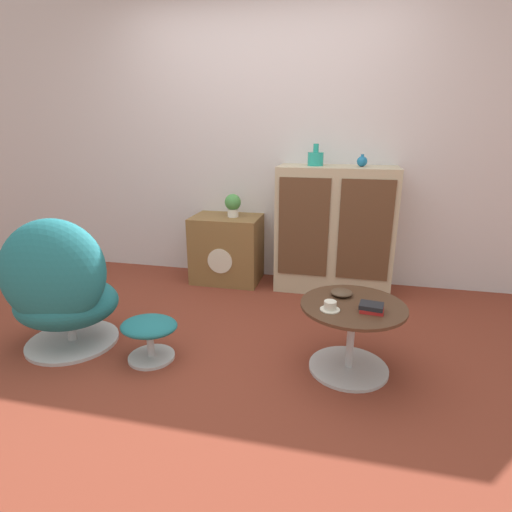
{
  "coord_description": "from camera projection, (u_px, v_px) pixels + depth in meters",
  "views": [
    {
      "loc": [
        0.73,
        -2.16,
        1.39
      ],
      "look_at": [
        0.14,
        0.42,
        0.55
      ],
      "focal_mm": 28.0,
      "sensor_mm": 36.0,
      "label": 1
    }
  ],
  "objects": [
    {
      "name": "wall_back",
      "position": [
        269.0,
        140.0,
        3.64
      ],
      "size": [
        6.4,
        0.06,
        2.6
      ],
      "color": "silver",
      "rests_on": "ground_plane"
    },
    {
      "name": "ottoman",
      "position": [
        149.0,
        331.0,
        2.48
      ],
      "size": [
        0.36,
        0.3,
        0.27
      ],
      "color": "#B7B7BC",
      "rests_on": "ground_plane"
    },
    {
      "name": "sideboard",
      "position": [
        334.0,
        230.0,
        3.5
      ],
      "size": [
        1.0,
        0.43,
        1.1
      ],
      "color": "tan",
      "rests_on": "ground_plane"
    },
    {
      "name": "ground_plane",
      "position": [
        221.0,
        354.0,
        2.59
      ],
      "size": [
        12.0,
        12.0,
        0.0
      ],
      "primitive_type": "plane",
      "color": "brown"
    },
    {
      "name": "potted_plant",
      "position": [
        233.0,
        204.0,
        3.63
      ],
      "size": [
        0.15,
        0.15,
        0.21
      ],
      "color": "silver",
      "rests_on": "tv_console"
    },
    {
      "name": "vase_inner_left",
      "position": [
        362.0,
        161.0,
        3.29
      ],
      "size": [
        0.09,
        0.09,
        0.1
      ],
      "color": "#196699",
      "rests_on": "sideboard"
    },
    {
      "name": "teacup",
      "position": [
        330.0,
        306.0,
        2.22
      ],
      "size": [
        0.11,
        0.11,
        0.05
      ],
      "color": "silver",
      "rests_on": "coffee_table"
    },
    {
      "name": "vase_leftmost",
      "position": [
        316.0,
        158.0,
        3.36
      ],
      "size": [
        0.13,
        0.13,
        0.18
      ],
      "color": "teal",
      "rests_on": "sideboard"
    },
    {
      "name": "bowl",
      "position": [
        342.0,
        293.0,
        2.42
      ],
      "size": [
        0.13,
        0.13,
        0.04
      ],
      "color": "#4C3828",
      "rests_on": "coffee_table"
    },
    {
      "name": "book_stack",
      "position": [
        372.0,
        308.0,
        2.2
      ],
      "size": [
        0.14,
        0.12,
        0.05
      ],
      "color": "red",
      "rests_on": "coffee_table"
    },
    {
      "name": "egg_chair",
      "position": [
        60.0,
        290.0,
        2.55
      ],
      "size": [
        0.78,
        0.74,
        0.91
      ],
      "color": "#B7B7BC",
      "rests_on": "ground_plane"
    },
    {
      "name": "coffee_table",
      "position": [
        351.0,
        332.0,
        2.35
      ],
      "size": [
        0.61,
        0.61,
        0.43
      ],
      "color": "#B7B7BC",
      "rests_on": "ground_plane"
    },
    {
      "name": "tv_console",
      "position": [
        227.0,
        249.0,
        3.78
      ],
      "size": [
        0.63,
        0.46,
        0.62
      ],
      "color": "brown",
      "rests_on": "ground_plane"
    }
  ]
}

